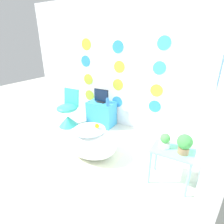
{
  "coord_description": "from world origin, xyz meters",
  "views": [
    {
      "loc": [
        1.66,
        -1.24,
        1.8
      ],
      "look_at": [
        0.42,
        0.97,
        0.75
      ],
      "focal_mm": 28.0,
      "sensor_mm": 36.0,
      "label": 1
    }
  ],
  "objects": [
    {
      "name": "tv_cabinet",
      "position": [
        -0.32,
        1.8,
        0.27
      ],
      "size": [
        0.58,
        0.39,
        0.54
      ],
      "color": "#389ED6",
      "rests_on": "ground_plane"
    },
    {
      "name": "rubber_duck",
      "position": [
        0.24,
        0.8,
        0.55
      ],
      "size": [
        0.07,
        0.08,
        0.09
      ],
      "color": "yellow",
      "rests_on": "bathtub"
    },
    {
      "name": "wall_right",
      "position": [
        1.79,
        1.01,
        1.3
      ],
      "size": [
        0.06,
        3.02,
        2.6
      ],
      "color": "silver",
      "rests_on": "ground_plane"
    },
    {
      "name": "tv",
      "position": [
        -0.32,
        1.8,
        0.67
      ],
      "size": [
        0.35,
        0.12,
        0.29
      ],
      "color": "black",
      "rests_on": "tv_cabinet"
    },
    {
      "name": "vase",
      "position": [
        -0.07,
        1.66,
        0.62
      ],
      "size": [
        0.07,
        0.07,
        0.18
      ],
      "color": "#2D72B7",
      "rests_on": "tv_cabinet"
    },
    {
      "name": "rug",
      "position": [
        0.13,
        0.59,
        0.0
      ],
      "size": [
        0.97,
        0.89,
        0.01
      ],
      "color": "silver",
      "rests_on": "ground_plane"
    },
    {
      "name": "potted_plant_left",
      "position": [
        1.31,
        0.77,
        0.61
      ],
      "size": [
        0.13,
        0.13,
        0.19
      ],
      "color": "white",
      "rests_on": "side_table"
    },
    {
      "name": "side_table",
      "position": [
        1.42,
        0.75,
        0.42
      ],
      "size": [
        0.52,
        0.35,
        0.52
      ],
      "color": "#72D8B7",
      "rests_on": "ground_plane"
    },
    {
      "name": "bathtub",
      "position": [
        0.14,
        0.73,
        0.25
      ],
      "size": [
        0.93,
        0.63,
        0.5
      ],
      "color": "white",
      "rests_on": "ground_plane"
    },
    {
      "name": "chair",
      "position": [
        -0.94,
        1.39,
        0.27
      ],
      "size": [
        0.45,
        0.45,
        0.82
      ],
      "color": "#38B2A3",
      "rests_on": "ground_plane"
    },
    {
      "name": "wall_back_dotted",
      "position": [
        -0.0,
        2.04,
        1.3
      ],
      "size": [
        4.54,
        0.05,
        2.6
      ],
      "color": "white",
      "rests_on": "ground_plane"
    },
    {
      "name": "ground_plane",
      "position": [
        0.0,
        0.0,
        0.0
      ],
      "size": [
        12.0,
        12.0,
        0.0
      ],
      "primitive_type": "plane",
      "color": "silver"
    },
    {
      "name": "potted_plant_right",
      "position": [
        1.54,
        0.74,
        0.66
      ],
      "size": [
        0.18,
        0.18,
        0.26
      ],
      "color": "#8C6B4C",
      "rests_on": "side_table"
    }
  ]
}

